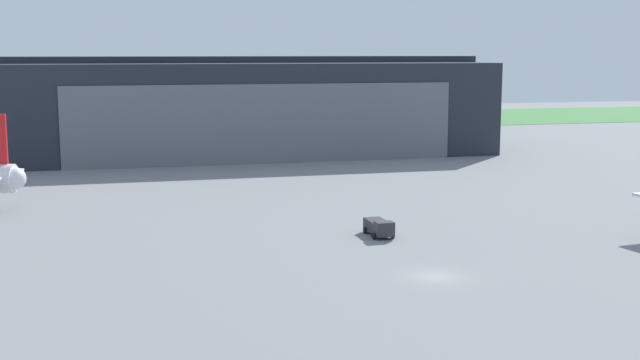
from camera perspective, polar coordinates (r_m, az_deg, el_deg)
ground_plane at (r=73.45m, az=7.93°, el=-6.62°), size 440.00×440.00×0.00m
grass_field_strip at (r=230.12m, az=-7.58°, el=3.97°), size 440.00×56.00×0.08m
maintenance_hangar at (r=159.42m, az=-4.87°, el=5.01°), size 90.20×31.27×18.56m
stair_truck at (r=88.33m, az=4.10°, el=-3.25°), size 2.41×4.93×1.87m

